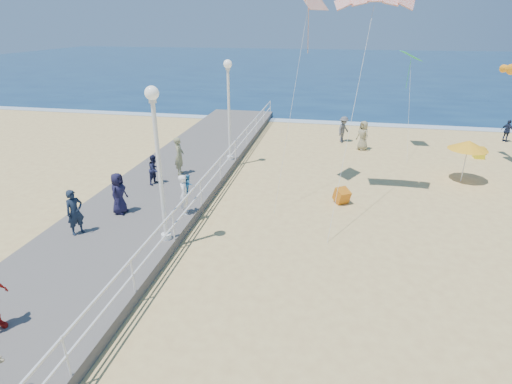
% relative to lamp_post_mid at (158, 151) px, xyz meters
% --- Properties ---
extents(ground, '(160.00, 160.00, 0.00)m').
position_rel_lamp_post_mid_xyz_m(ground, '(5.35, 0.00, -3.66)').
color(ground, '#E8C979').
rests_on(ground, ground).
extents(ocean, '(160.00, 90.00, 0.05)m').
position_rel_lamp_post_mid_xyz_m(ocean, '(5.35, 65.00, -3.65)').
color(ocean, navy).
rests_on(ocean, ground).
extents(surf_line, '(160.00, 1.20, 0.04)m').
position_rel_lamp_post_mid_xyz_m(surf_line, '(5.35, 20.50, -3.63)').
color(surf_line, white).
rests_on(surf_line, ground).
extents(boardwalk, '(5.00, 44.00, 0.40)m').
position_rel_lamp_post_mid_xyz_m(boardwalk, '(-2.15, 0.00, -3.46)').
color(boardwalk, slate).
rests_on(boardwalk, ground).
extents(railing, '(0.05, 42.00, 0.55)m').
position_rel_lamp_post_mid_xyz_m(railing, '(0.30, 0.00, -2.41)').
color(railing, white).
rests_on(railing, boardwalk).
extents(lamp_post_mid, '(0.44, 0.44, 5.32)m').
position_rel_lamp_post_mid_xyz_m(lamp_post_mid, '(0.00, 0.00, 0.00)').
color(lamp_post_mid, white).
rests_on(lamp_post_mid, boardwalk).
extents(lamp_post_far, '(0.44, 0.44, 5.32)m').
position_rel_lamp_post_mid_xyz_m(lamp_post_far, '(0.00, 9.00, 0.00)').
color(lamp_post_far, white).
rests_on(lamp_post_far, boardwalk).
extents(woman_holding_toddler, '(0.53, 0.68, 1.64)m').
position_rel_lamp_post_mid_xyz_m(woman_holding_toddler, '(-0.05, 2.08, -2.44)').
color(woman_holding_toddler, white).
rests_on(woman_holding_toddler, boardwalk).
extents(toddler_held, '(0.37, 0.43, 0.76)m').
position_rel_lamp_post_mid_xyz_m(toddler_held, '(0.10, 2.23, -2.03)').
color(toddler_held, teal).
rests_on(toddler_held, boardwalk).
extents(spectator_0, '(0.66, 0.74, 1.70)m').
position_rel_lamp_post_mid_xyz_m(spectator_0, '(-3.30, -0.24, -2.41)').
color(spectator_0, '#182334').
rests_on(spectator_0, boardwalk).
extents(spectator_4, '(0.62, 0.88, 1.69)m').
position_rel_lamp_post_mid_xyz_m(spectator_4, '(-2.62, 1.63, -2.42)').
color(spectator_4, '#191733').
rests_on(spectator_4, boardwalk).
extents(spectator_6, '(0.57, 0.76, 1.89)m').
position_rel_lamp_post_mid_xyz_m(spectator_6, '(-1.89, 6.29, -2.31)').
color(spectator_6, gray).
rests_on(spectator_6, boardwalk).
extents(spectator_7, '(0.70, 0.80, 1.41)m').
position_rel_lamp_post_mid_xyz_m(spectator_7, '(-2.56, 4.84, -2.55)').
color(spectator_7, '#1B1E3C').
rests_on(spectator_7, boardwalk).
extents(beach_walker_a, '(1.10, 1.28, 1.72)m').
position_rel_lamp_post_mid_xyz_m(beach_walker_a, '(6.20, 15.20, -2.80)').
color(beach_walker_a, '#55565A').
rests_on(beach_walker_a, ground).
extents(beach_walker_b, '(0.82, 0.91, 1.48)m').
position_rel_lamp_post_mid_xyz_m(beach_walker_b, '(16.97, 17.36, -2.92)').
color(beach_walker_b, '#1C243E').
rests_on(beach_walker_b, ground).
extents(beach_walker_c, '(1.03, 1.06, 1.84)m').
position_rel_lamp_post_mid_xyz_m(beach_walker_c, '(7.38, 13.61, -2.74)').
color(beach_walker_c, gray).
rests_on(beach_walker_c, ground).
extents(box_kite, '(0.85, 0.89, 0.74)m').
position_rel_lamp_post_mid_xyz_m(box_kite, '(6.12, 5.15, -3.36)').
color(box_kite, '#BF3A0B').
rests_on(box_kite, ground).
extents(beach_umbrella, '(1.90, 1.90, 2.14)m').
position_rel_lamp_post_mid_xyz_m(beach_umbrella, '(12.10, 9.02, -1.75)').
color(beach_umbrella, white).
rests_on(beach_umbrella, ground).
extents(beach_chair_left, '(0.55, 0.55, 0.40)m').
position_rel_lamp_post_mid_xyz_m(beach_chair_left, '(14.47, 14.18, -3.46)').
color(beach_chair_left, orange).
rests_on(beach_chair_left, ground).
extents(beach_chair_right, '(0.55, 0.55, 0.40)m').
position_rel_lamp_post_mid_xyz_m(beach_chair_right, '(14.13, 13.24, -3.46)').
color(beach_chair_right, yellow).
rests_on(beach_chair_right, ground).
extents(kite_diamond_green, '(1.24, 1.34, 0.54)m').
position_rel_lamp_post_mid_xyz_m(kite_diamond_green, '(9.67, 14.36, 1.97)').
color(kite_diamond_green, '#2AC45F').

